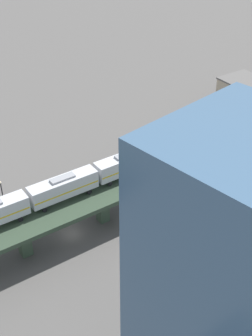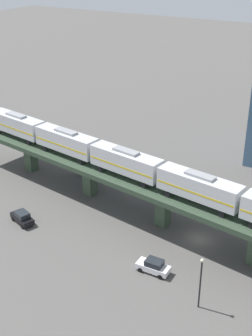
% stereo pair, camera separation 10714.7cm
% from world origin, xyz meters
% --- Properties ---
extents(ground_plane, '(400.00, 400.00, 0.00)m').
position_xyz_m(ground_plane, '(0.00, 0.00, 0.00)').
color(ground_plane, '#514F4C').
extents(elevated_viaduct, '(22.73, 92.18, 6.70)m').
position_xyz_m(elevated_viaduct, '(-0.02, -0.15, 5.77)').
color(elevated_viaduct, '#2C3D2C').
rests_on(elevated_viaduct, ground).
extents(subway_train, '(12.56, 62.07, 4.45)m').
position_xyz_m(subway_train, '(0.58, 12.58, 9.24)').
color(subway_train, silver).
rests_on(subway_train, elevated_viaduct).
extents(street_car_white, '(1.99, 4.42, 1.89)m').
position_xyz_m(street_car_white, '(-9.89, 2.43, 0.94)').
color(street_car_white, silver).
rests_on(street_car_white, ground).
extents(street_car_black, '(3.15, 4.75, 1.89)m').
position_xyz_m(street_car_black, '(-9.30, 25.15, 0.94)').
color(street_car_black, black).
rests_on(street_car_black, ground).
extents(delivery_truck, '(2.52, 7.25, 3.20)m').
position_xyz_m(delivery_truck, '(10.35, 24.55, 1.76)').
color(delivery_truck, '#333338').
rests_on(delivery_truck, ground).
extents(street_lamp, '(0.44, 0.44, 6.94)m').
position_xyz_m(street_lamp, '(-13.00, -5.10, 4.11)').
color(street_lamp, black).
rests_on(street_lamp, ground).
extents(office_tower, '(16.00, 16.00, 36.00)m').
position_xyz_m(office_tower, '(35.20, -5.84, 18.00)').
color(office_tower, '#3D5B7A').
rests_on(office_tower, ground).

